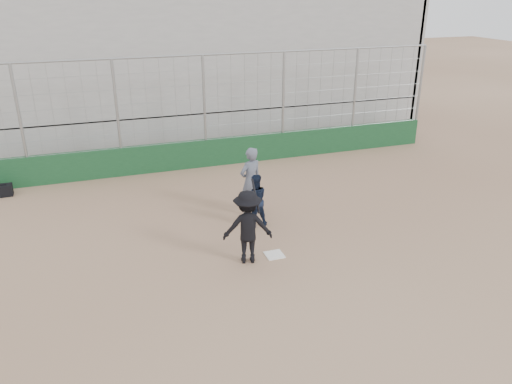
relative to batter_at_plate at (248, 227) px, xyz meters
name	(u,v)px	position (x,y,z in m)	size (l,w,h in m)	color
ground	(274,255)	(0.70, 0.03, -0.91)	(90.00, 90.00, 0.00)	brown
home_plate	(274,255)	(0.70, 0.03, -0.90)	(0.44, 0.44, 0.02)	white
backstop	(206,141)	(0.70, 7.03, 0.04)	(18.10, 0.25, 4.04)	#133B1E
bleachers	(177,66)	(0.70, 11.98, 2.01)	(20.25, 6.70, 6.98)	gray
batter_at_plate	(248,227)	(0.00, 0.00, 0.00)	(1.31, 0.94, 1.97)	black
catcher_crouched	(255,209)	(0.77, 1.72, -0.39)	(0.78, 0.62, 1.05)	black
umpire	(251,185)	(0.92, 2.55, -0.01)	(0.74, 0.48, 1.82)	#525968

